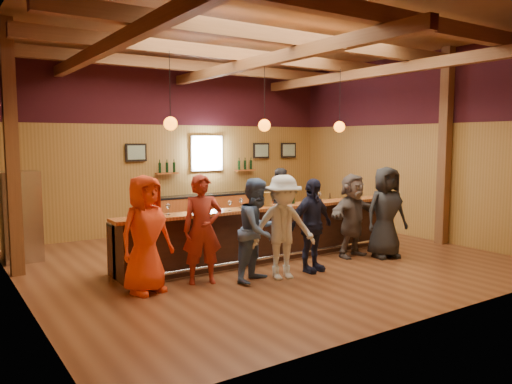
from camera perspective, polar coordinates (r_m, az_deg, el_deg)
room at (r=10.00m, az=0.78°, el=10.55°), size 9.04×9.00×4.52m
bar_counter at (r=10.23m, az=0.54°, el=-4.69°), size 6.30×1.07×1.11m
back_bar_cabinet at (r=13.85m, az=-3.69°, el=-2.08°), size 4.00×0.52×0.95m
window at (r=13.72m, az=-5.66°, el=4.43°), size 0.95×0.09×0.95m
framed_pictures at (r=14.14m, az=-2.53°, el=4.70°), size 5.35×0.05×0.45m
wine_shelves at (r=13.68m, az=-5.51°, el=2.63°), size 3.00×0.18×0.30m
pendant_lights at (r=9.93m, az=0.97°, el=7.67°), size 4.24×0.24×1.37m
stainless_fridge at (r=10.99m, az=-25.28°, el=-2.53°), size 0.70×0.70×1.80m
customer_orange at (r=8.06m, az=-12.51°, el=-4.74°), size 1.03×0.80×1.87m
customer_redvest at (r=8.43m, az=-6.14°, el=-4.27°), size 0.78×0.63×1.84m
customer_denim at (r=8.53m, az=0.17°, el=-4.35°), size 1.07×0.98×1.77m
customer_white at (r=8.67m, az=3.12°, el=-4.04°), size 1.30×0.94×1.82m
customer_navy at (r=9.19m, az=6.38°, el=-3.80°), size 1.05×0.54×1.72m
customer_brown at (r=10.49m, az=10.99°, el=-2.63°), size 1.66×0.72×1.73m
customer_dark at (r=10.57m, az=14.63°, el=-2.26°), size 1.03×0.79×1.87m
bartender at (r=11.95m, az=2.58°, el=-1.43°), size 0.75×0.62×1.75m
ice_bucket at (r=9.92m, az=1.11°, el=-0.80°), size 0.25×0.25×0.27m
bottle_a at (r=10.27m, az=4.24°, el=-0.54°), size 0.08×0.08×0.36m
bottle_b at (r=10.40m, az=4.27°, el=-0.55°), size 0.07×0.07×0.32m
glass_a at (r=8.65m, az=-11.60°, el=-1.88°), size 0.09×0.09×0.20m
glass_b at (r=8.85m, az=-10.01°, el=-1.67°), size 0.09×0.09×0.20m
glass_c at (r=9.09m, az=-5.88°, el=-1.47°), size 0.08×0.08×0.18m
glass_d at (r=9.25m, az=-3.00°, el=-1.30°), size 0.08×0.08×0.19m
glass_e at (r=9.59m, az=-1.73°, el=-1.03°), size 0.08×0.08×0.19m
glass_f at (r=10.17m, az=4.12°, el=-0.77°), size 0.07×0.07×0.16m
glass_g at (r=10.75m, az=7.24°, el=-0.29°), size 0.09×0.09×0.20m
glass_h at (r=11.16m, az=10.87°, el=-0.15°), size 0.08×0.08×0.19m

